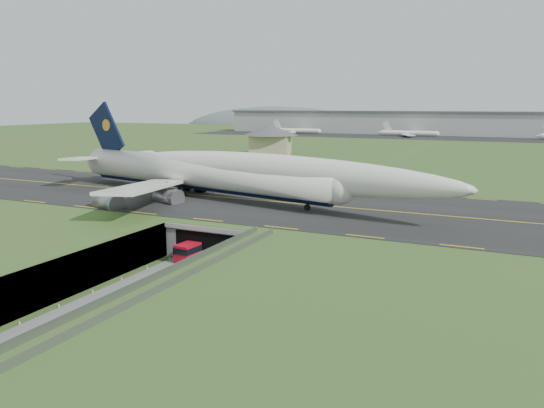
% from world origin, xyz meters
% --- Properties ---
extents(ground, '(900.00, 900.00, 0.00)m').
position_xyz_m(ground, '(0.00, 0.00, 0.00)').
color(ground, '#305321').
rests_on(ground, ground).
extents(airfield_deck, '(800.00, 800.00, 6.00)m').
position_xyz_m(airfield_deck, '(0.00, 0.00, 3.00)').
color(airfield_deck, gray).
rests_on(airfield_deck, ground).
extents(trench_road, '(12.00, 75.00, 0.20)m').
position_xyz_m(trench_road, '(0.00, -7.50, 0.10)').
color(trench_road, slate).
rests_on(trench_road, ground).
extents(taxiway, '(800.00, 44.00, 0.18)m').
position_xyz_m(taxiway, '(0.00, 33.00, 6.09)').
color(taxiway, black).
rests_on(taxiway, airfield_deck).
extents(tunnel_portal, '(17.00, 22.30, 6.00)m').
position_xyz_m(tunnel_portal, '(0.00, 16.71, 3.33)').
color(tunnel_portal, gray).
rests_on(tunnel_portal, ground).
extents(guideway, '(3.00, 53.00, 7.05)m').
position_xyz_m(guideway, '(11.00, -19.11, 5.32)').
color(guideway, '#A8A8A3').
rests_on(guideway, ground).
extents(jumbo_jet, '(101.18, 63.04, 21.29)m').
position_xyz_m(jumbo_jet, '(-10.02, 31.42, 11.74)').
color(jumbo_jet, white).
rests_on(jumbo_jet, ground).
extents(shuttle_tram, '(3.46, 7.89, 3.14)m').
position_xyz_m(shuttle_tram, '(-2.23, 7.89, 1.72)').
color(shuttle_tram, red).
rests_on(shuttle_tram, ground).
extents(service_building, '(27.13, 27.13, 11.94)m').
position_xyz_m(service_building, '(-43.42, 126.15, 13.07)').
color(service_building, tan).
rests_on(service_building, ground).
extents(cargo_terminal, '(320.00, 67.00, 15.60)m').
position_xyz_m(cargo_terminal, '(-0.12, 299.41, 13.96)').
color(cargo_terminal, '#B2B2B2').
rests_on(cargo_terminal, ground).
extents(distant_hills, '(700.00, 91.00, 60.00)m').
position_xyz_m(distant_hills, '(64.38, 430.00, -4.00)').
color(distant_hills, slate).
rests_on(distant_hills, ground).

